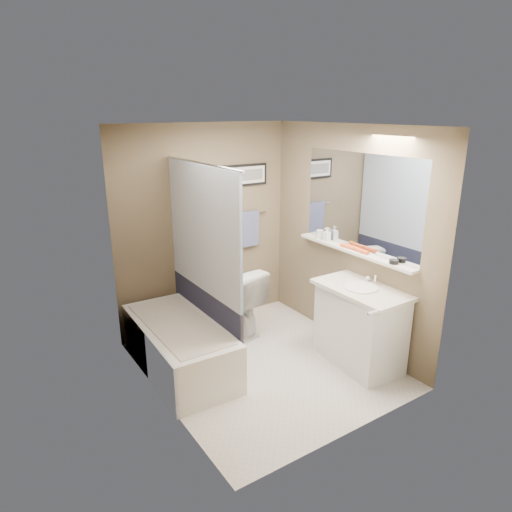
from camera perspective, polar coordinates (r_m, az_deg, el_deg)
ground at (r=4.88m, az=1.00°, el=-13.43°), size 2.50×2.50×0.00m
ceiling at (r=4.17m, az=1.18°, el=15.75°), size 2.20×2.50×0.04m
wall_back at (r=5.39m, az=-6.35°, el=3.45°), size 2.20×0.04×2.40m
wall_front at (r=3.50m, az=12.62°, el=-5.02°), size 2.20×0.04×2.40m
wall_left at (r=3.90m, az=-12.13°, el=-2.56°), size 0.04×2.50×2.40m
wall_right at (r=5.04m, az=11.26°, el=2.18°), size 0.04×2.50×2.40m
tile_surround at (r=4.41m, az=-14.53°, el=-3.10°), size 0.02×1.55×2.00m
curtain_rod at (r=4.42m, az=-6.98°, el=11.46°), size 0.02×1.55×0.02m
curtain_upper at (r=4.54m, az=-6.67°, el=3.28°), size 0.03×1.45×1.28m
curtain_lower at (r=4.81m, az=-6.32°, el=-6.21°), size 0.03×1.45×0.36m
mirror at (r=4.85m, az=12.88°, el=6.57°), size 0.02×1.60×1.00m
shelf at (r=4.94m, az=12.02°, el=0.59°), size 0.12×1.60×0.03m
towel_bar at (r=5.62m, az=-1.31°, el=5.19°), size 0.60×0.02×0.02m
towel at (r=5.65m, az=-1.19°, el=3.38°), size 0.34×0.05×0.44m
art_frame at (r=5.55m, az=-1.44°, el=10.06°), size 0.62×0.02×0.26m
art_mat at (r=5.54m, az=-1.37°, el=10.05°), size 0.56×0.00×0.20m
art_image at (r=5.54m, az=-1.35°, el=10.05°), size 0.50×0.00×0.13m
door at (r=3.96m, az=18.16°, el=-5.90°), size 0.80×0.02×2.00m
door_handle at (r=3.75m, az=14.34°, el=-6.88°), size 0.10×0.02×0.02m
bathtub at (r=4.76m, az=-9.52°, el=-11.10°), size 0.75×1.52×0.50m
tub_rim at (r=4.64m, az=-9.68°, el=-8.39°), size 0.56×1.36×0.02m
toilet at (r=5.36m, az=-3.00°, el=-5.55°), size 0.61×0.87×0.81m
vanity at (r=4.85m, az=12.79°, el=-8.70°), size 0.58×0.94×0.80m
countertop at (r=4.68m, az=13.06°, el=-4.12°), size 0.54×0.96×0.04m
sink_basin at (r=4.66m, az=13.00°, el=-3.83°), size 0.34×0.34×0.01m
faucet_spout at (r=4.78m, az=14.70°, el=-2.84°), size 0.02×0.02×0.10m
faucet_knob at (r=4.85m, az=13.81°, el=-2.72°), size 0.05×0.05×0.05m
candle_bowl_near at (r=4.58m, az=16.84°, el=-0.69°), size 0.09×0.09×0.04m
hair_brush_front at (r=4.86m, az=12.92°, el=0.70°), size 0.05×0.22×0.04m
hair_brush_back at (r=4.97m, az=11.57°, el=1.17°), size 0.07×0.22×0.04m
pink_comb at (r=5.03m, az=10.83°, el=1.22°), size 0.05×0.16×0.01m
glass_jar at (r=5.29m, az=7.97°, el=2.71°), size 0.08×0.08×0.10m
soap_bottle at (r=5.20m, az=8.84°, el=2.71°), size 0.07×0.08×0.16m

